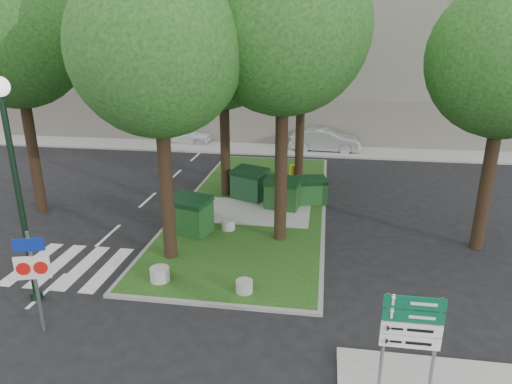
% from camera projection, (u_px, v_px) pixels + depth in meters
% --- Properties ---
extents(ground, '(120.00, 120.00, 0.00)m').
position_uv_depth(ground, '(193.00, 303.00, 12.95)').
color(ground, black).
rests_on(ground, ground).
extents(median_island, '(6.00, 16.00, 0.12)m').
position_uv_depth(median_island, '(254.00, 204.00, 20.34)').
color(median_island, '#1B3E11').
rests_on(median_island, ground).
extents(median_kerb, '(6.30, 16.30, 0.10)m').
position_uv_depth(median_kerb, '(254.00, 205.00, 20.34)').
color(median_kerb, gray).
rests_on(median_kerb, ground).
extents(building_sidewalk, '(42.00, 3.00, 0.12)m').
position_uv_depth(building_sidewalk, '(271.00, 149.00, 30.22)').
color(building_sidewalk, '#999993').
rests_on(building_sidewalk, ground).
extents(zebra_crossing, '(5.00, 3.00, 0.01)m').
position_uv_depth(zebra_crossing, '(95.00, 268.00, 14.89)').
color(zebra_crossing, silver).
rests_on(zebra_crossing, ground).
extents(apartment_building, '(41.00, 12.00, 16.00)m').
position_uv_depth(apartment_building, '(284.00, 24.00, 34.66)').
color(apartment_building, tan).
rests_on(apartment_building, ground).
extents(tree_median_near_left, '(5.20, 5.20, 10.53)m').
position_uv_depth(tree_median_near_left, '(160.00, 31.00, 13.17)').
color(tree_median_near_left, black).
rests_on(tree_median_near_left, ground).
extents(tree_median_near_right, '(5.60, 5.60, 11.46)m').
position_uv_depth(tree_median_near_right, '(287.00, 9.00, 14.32)').
color(tree_median_near_right, black).
rests_on(tree_median_near_right, ground).
extents(tree_median_mid, '(4.80, 4.80, 9.99)m').
position_uv_depth(tree_median_mid, '(225.00, 41.00, 19.28)').
color(tree_median_mid, black).
rests_on(tree_median_mid, ground).
extents(tree_median_far, '(5.80, 5.80, 11.93)m').
position_uv_depth(tree_median_far, '(306.00, 10.00, 21.19)').
color(tree_median_far, black).
rests_on(tree_median_far, ground).
extents(tree_street_left, '(5.40, 5.40, 11.00)m').
position_uv_depth(tree_street_left, '(15.00, 23.00, 17.34)').
color(tree_street_left, black).
rests_on(tree_street_left, ground).
extents(dumpster_a, '(1.82, 1.52, 1.45)m').
position_uv_depth(dumpster_a, '(190.00, 215.00, 17.13)').
color(dumpster_a, '#103B10').
rests_on(dumpster_a, median_island).
extents(dumpster_b, '(1.86, 1.62, 1.44)m').
position_uv_depth(dumpster_b, '(250.00, 184.00, 20.72)').
color(dumpster_b, '#10391B').
rests_on(dumpster_b, median_island).
extents(dumpster_c, '(1.61, 1.26, 1.35)m').
position_uv_depth(dumpster_c, '(283.00, 193.00, 19.60)').
color(dumpster_c, '#103610').
rests_on(dumpster_c, median_island).
extents(dumpster_d, '(1.47, 1.21, 1.19)m').
position_uv_depth(dumpster_d, '(312.00, 190.00, 20.22)').
color(dumpster_d, '#154616').
rests_on(dumpster_d, median_island).
extents(bollard_left, '(0.59, 0.59, 0.42)m').
position_uv_depth(bollard_left, '(160.00, 274.00, 13.85)').
color(bollard_left, '#ABAAA5').
rests_on(bollard_left, median_island).
extents(bollard_right, '(0.50, 0.50, 0.36)m').
position_uv_depth(bollard_right, '(244.00, 286.00, 13.24)').
color(bollard_right, '#9B9B96').
rests_on(bollard_right, median_island).
extents(bollard_mid, '(0.53, 0.53, 0.38)m').
position_uv_depth(bollard_mid, '(228.00, 225.00, 17.53)').
color(bollard_mid, '#9C9C97').
rests_on(bollard_mid, median_island).
extents(litter_bin, '(0.36, 0.36, 0.63)m').
position_uv_depth(litter_bin, '(293.00, 171.00, 24.07)').
color(litter_bin, yellow).
rests_on(litter_bin, median_island).
extents(street_lamp, '(0.50, 0.50, 6.26)m').
position_uv_depth(street_lamp, '(14.00, 168.00, 11.88)').
color(street_lamp, black).
rests_on(street_lamp, ground).
extents(traffic_sign_pole, '(0.81, 0.29, 2.78)m').
position_uv_depth(traffic_sign_pole, '(33.00, 269.00, 11.16)').
color(traffic_sign_pole, slate).
rests_on(traffic_sign_pole, ground).
extents(directional_sign, '(1.18, 0.08, 2.36)m').
position_uv_depth(directional_sign, '(411.00, 331.00, 8.97)').
color(directional_sign, slate).
rests_on(directional_sign, sidewalk_corner).
extents(car_white, '(3.96, 1.63, 1.34)m').
position_uv_depth(car_white, '(184.00, 134.00, 31.87)').
color(car_white, white).
rests_on(car_white, ground).
extents(car_silver, '(4.58, 1.76, 1.49)m').
position_uv_depth(car_silver, '(325.00, 140.00, 29.67)').
color(car_silver, '#A5A8AD').
rests_on(car_silver, ground).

